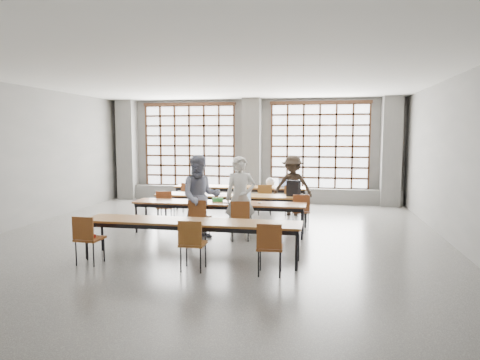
# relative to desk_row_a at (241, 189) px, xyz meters

# --- Properties ---
(floor) EXTENTS (11.00, 11.00, 0.00)m
(floor) POSITION_rel_desk_row_a_xyz_m (0.08, -3.55, -0.66)
(floor) COLOR #51514E
(floor) RESTS_ON ground
(ceiling) EXTENTS (11.00, 11.00, 0.00)m
(ceiling) POSITION_rel_desk_row_a_xyz_m (0.08, -3.55, 2.84)
(ceiling) COLOR silver
(ceiling) RESTS_ON floor
(wall_back) EXTENTS (10.00, 0.00, 10.00)m
(wall_back) POSITION_rel_desk_row_a_xyz_m (0.08, 1.95, 1.09)
(wall_back) COLOR #5C5C5A
(wall_back) RESTS_ON floor
(wall_front) EXTENTS (10.00, 0.00, 10.00)m
(wall_front) POSITION_rel_desk_row_a_xyz_m (0.08, -9.05, 1.09)
(wall_front) COLOR #5C5C5A
(wall_front) RESTS_ON floor
(wall_left) EXTENTS (0.00, 11.00, 11.00)m
(wall_left) POSITION_rel_desk_row_a_xyz_m (-4.92, -3.55, 1.09)
(wall_left) COLOR #5C5C5A
(wall_left) RESTS_ON floor
(wall_right) EXTENTS (0.00, 11.00, 11.00)m
(wall_right) POSITION_rel_desk_row_a_xyz_m (5.08, -3.55, 1.09)
(wall_right) COLOR #5C5C5A
(wall_right) RESTS_ON floor
(column_left) EXTENTS (0.60, 0.55, 3.50)m
(column_left) POSITION_rel_desk_row_a_xyz_m (-4.42, 1.67, 1.09)
(column_left) COLOR #595957
(column_left) RESTS_ON floor
(column_mid) EXTENTS (0.60, 0.55, 3.50)m
(column_mid) POSITION_rel_desk_row_a_xyz_m (0.08, 1.67, 1.09)
(column_mid) COLOR #595957
(column_mid) RESTS_ON floor
(column_right) EXTENTS (0.60, 0.55, 3.50)m
(column_right) POSITION_rel_desk_row_a_xyz_m (4.58, 1.67, 1.09)
(column_right) COLOR #595957
(column_right) RESTS_ON floor
(window_left) EXTENTS (3.32, 0.12, 3.00)m
(window_left) POSITION_rel_desk_row_a_xyz_m (-2.17, 1.88, 1.24)
(window_left) COLOR white
(window_left) RESTS_ON wall_back
(window_right) EXTENTS (3.32, 0.12, 3.00)m
(window_right) POSITION_rel_desk_row_a_xyz_m (2.33, 1.88, 1.24)
(window_right) COLOR white
(window_right) RESTS_ON wall_back
(sill_ledge) EXTENTS (9.80, 0.35, 0.50)m
(sill_ledge) POSITION_rel_desk_row_a_xyz_m (0.08, 1.75, -0.41)
(sill_ledge) COLOR #595957
(sill_ledge) RESTS_ON floor
(desk_row_a) EXTENTS (4.00, 0.70, 0.73)m
(desk_row_a) POSITION_rel_desk_row_a_xyz_m (0.00, 0.00, 0.00)
(desk_row_a) COLOR brown
(desk_row_a) RESTS_ON floor
(desk_row_b) EXTENTS (4.00, 0.70, 0.73)m
(desk_row_b) POSITION_rel_desk_row_a_xyz_m (0.10, -1.83, 0.00)
(desk_row_b) COLOR brown
(desk_row_b) RESTS_ON floor
(desk_row_c) EXTENTS (4.00, 0.70, 0.73)m
(desk_row_c) POSITION_rel_desk_row_a_xyz_m (0.06, -3.10, 0.00)
(desk_row_c) COLOR brown
(desk_row_c) RESTS_ON floor
(desk_row_d) EXTENTS (4.00, 0.70, 0.73)m
(desk_row_d) POSITION_rel_desk_row_a_xyz_m (0.06, -5.28, 0.00)
(desk_row_d) COLOR brown
(desk_row_d) RESTS_ON floor
(chair_back_left) EXTENTS (0.52, 0.52, 0.88)m
(chair_back_left) POSITION_rel_desk_row_a_xyz_m (-1.42, -0.63, -0.13)
(chair_back_left) COLOR brown
(chair_back_left) RESTS_ON floor
(chair_back_mid) EXTENTS (0.49, 0.49, 0.88)m
(chair_back_mid) POSITION_rel_desk_row_a_xyz_m (0.81, -0.63, -0.13)
(chair_back_mid) COLOR brown
(chair_back_mid) RESTS_ON floor
(chair_back_right) EXTENTS (0.45, 0.46, 0.88)m
(chair_back_right) POSITION_rel_desk_row_a_xyz_m (1.59, -0.63, -0.13)
(chair_back_right) COLOR brown
(chair_back_right) RESTS_ON floor
(chair_mid_left) EXTENTS (0.47, 0.47, 0.88)m
(chair_mid_left) POSITION_rel_desk_row_a_xyz_m (-1.49, -2.46, -0.13)
(chair_mid_left) COLOR brown
(chair_mid_left) RESTS_ON floor
(chair_mid_centre) EXTENTS (0.43, 0.44, 0.88)m
(chair_mid_centre) POSITION_rel_desk_row_a_xyz_m (0.50, -2.46, -0.13)
(chair_mid_centre) COLOR brown
(chair_mid_centre) RESTS_ON floor
(chair_mid_right) EXTENTS (0.49, 0.49, 0.88)m
(chair_mid_right) POSITION_rel_desk_row_a_xyz_m (1.91, -2.46, -0.13)
(chair_mid_right) COLOR brown
(chair_mid_right) RESTS_ON floor
(chair_front_left) EXTENTS (0.43, 0.44, 0.88)m
(chair_front_left) POSITION_rel_desk_row_a_xyz_m (-0.24, -3.73, -0.13)
(chair_front_left) COLOR brown
(chair_front_left) RESTS_ON floor
(chair_front_right) EXTENTS (0.49, 0.50, 0.88)m
(chair_front_right) POSITION_rel_desk_row_a_xyz_m (0.68, -3.73, -0.13)
(chair_front_right) COLOR brown
(chair_front_right) RESTS_ON floor
(chair_near_left) EXTENTS (0.44, 0.44, 0.88)m
(chair_near_left) POSITION_rel_desk_row_a_xyz_m (-1.64, -5.91, -0.13)
(chair_near_left) COLOR brown
(chair_near_left) RESTS_ON floor
(chair_near_mid) EXTENTS (0.43, 0.43, 0.88)m
(chair_near_mid) POSITION_rel_desk_row_a_xyz_m (0.26, -5.91, -0.13)
(chair_near_mid) COLOR brown
(chair_near_mid) RESTS_ON floor
(chair_near_right) EXTENTS (0.44, 0.44, 0.88)m
(chair_near_right) POSITION_rel_desk_row_a_xyz_m (1.56, -5.91, -0.13)
(chair_near_right) COLOR brown
(chair_near_right) RESTS_ON floor
(student_male) EXTENTS (0.76, 0.60, 1.82)m
(student_male) POSITION_rel_desk_row_a_xyz_m (0.66, -3.60, 0.25)
(student_male) COLOR silver
(student_male) RESTS_ON floor
(student_female) EXTENTS (1.07, 0.95, 1.84)m
(student_female) POSITION_rel_desk_row_a_xyz_m (-0.24, -3.60, 0.26)
(student_female) COLOR navy
(student_female) RESTS_ON floor
(student_back) EXTENTS (1.15, 0.72, 1.70)m
(student_back) POSITION_rel_desk_row_a_xyz_m (1.60, -0.50, 0.19)
(student_back) COLOR black
(student_back) RESTS_ON floor
(laptop_front) EXTENTS (0.38, 0.32, 0.26)m
(laptop_front) POSITION_rel_desk_row_a_xyz_m (0.61, -2.99, 0.13)
(laptop_front) COLOR silver
(laptop_front) RESTS_ON desk_row_c
(laptop_back) EXTENTS (0.43, 0.39, 0.26)m
(laptop_back) POSITION_rel_desk_row_a_xyz_m (1.33, 0.11, 0.13)
(laptop_back) COLOR #BBBBC0
(laptop_back) RESTS_ON desk_row_a
(mouse) EXTENTS (0.11, 0.08, 0.04)m
(mouse) POSITION_rel_desk_row_a_xyz_m (1.01, -3.12, 0.08)
(mouse) COLOR silver
(mouse) RESTS_ON desk_row_c
(green_box) EXTENTS (0.26, 0.12, 0.09)m
(green_box) POSITION_rel_desk_row_a_xyz_m (0.01, -3.02, 0.11)
(green_box) COLOR green
(green_box) RESTS_ON desk_row_c
(phone) EXTENTS (0.13, 0.07, 0.01)m
(phone) POSITION_rel_desk_row_a_xyz_m (0.24, -3.20, 0.07)
(phone) COLOR black
(phone) RESTS_ON desk_row_c
(paper_sheet_a) EXTENTS (0.30, 0.22, 0.00)m
(paper_sheet_a) POSITION_rel_desk_row_a_xyz_m (-0.50, -1.78, 0.07)
(paper_sheet_a) COLOR white
(paper_sheet_a) RESTS_ON desk_row_b
(paper_sheet_b) EXTENTS (0.36, 0.34, 0.00)m
(paper_sheet_b) POSITION_rel_desk_row_a_xyz_m (-0.20, -1.88, 0.07)
(paper_sheet_b) COLOR silver
(paper_sheet_b) RESTS_ON desk_row_b
(paper_sheet_c) EXTENTS (0.34, 0.27, 0.00)m
(paper_sheet_c) POSITION_rel_desk_row_a_xyz_m (0.20, -1.83, 0.07)
(paper_sheet_c) COLOR silver
(paper_sheet_c) RESTS_ON desk_row_b
(backpack) EXTENTS (0.37, 0.29, 0.40)m
(backpack) POSITION_rel_desk_row_a_xyz_m (1.70, -1.78, 0.27)
(backpack) COLOR black
(backpack) RESTS_ON desk_row_b
(plastic_bag) EXTENTS (0.31, 0.27, 0.29)m
(plastic_bag) POSITION_rel_desk_row_a_xyz_m (0.90, 0.05, 0.21)
(plastic_bag) COLOR white
(plastic_bag) RESTS_ON desk_row_a
(red_pouch) EXTENTS (0.21, 0.11, 0.06)m
(red_pouch) POSITION_rel_desk_row_a_xyz_m (-1.64, -5.83, -0.16)
(red_pouch) COLOR #B32516
(red_pouch) RESTS_ON chair_near_left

